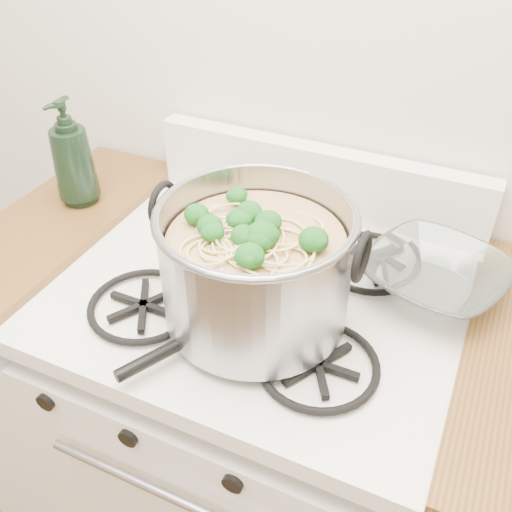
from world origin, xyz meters
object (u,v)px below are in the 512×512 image
object	(u,v)px
glass_bowl	(433,283)
gas_range	(260,433)
bottle	(71,153)
stock_pot	(256,268)
spatula	(247,308)

from	to	relation	value
glass_bowl	gas_range	bearing A→B (deg)	-160.17
glass_bowl	bottle	distance (m)	0.80
stock_pot	gas_range	bearing A→B (deg)	109.53
spatula	bottle	size ratio (longest dim) A/B	1.27
spatula	bottle	world-z (taller)	bottle
gas_range	glass_bowl	world-z (taller)	glass_bowl
gas_range	glass_bowl	distance (m)	0.59
glass_bowl	bottle	world-z (taller)	bottle
gas_range	bottle	size ratio (longest dim) A/B	3.78
gas_range	stock_pot	size ratio (longest dim) A/B	2.58
spatula	glass_bowl	distance (m)	0.35
spatula	glass_bowl	bearing A→B (deg)	63.02
glass_bowl	bottle	xyz separation A→B (m)	(-0.80, -0.02, 0.11)
gas_range	spatula	xyz separation A→B (m)	(0.02, -0.10, 0.50)
spatula	bottle	distance (m)	0.56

